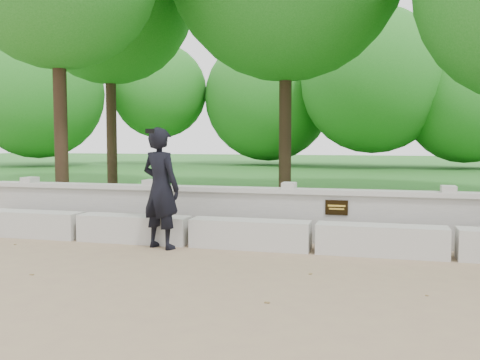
% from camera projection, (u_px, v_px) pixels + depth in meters
% --- Properties ---
extents(ground, '(80.00, 80.00, 0.00)m').
position_uv_depth(ground, '(294.00, 284.00, 6.35)').
color(ground, '#8E7957').
rests_on(ground, ground).
extents(lawn, '(40.00, 22.00, 0.25)m').
position_uv_depth(lawn, '(353.00, 182.00, 19.84)').
color(lawn, '#216B1D').
rests_on(lawn, ground).
extents(concrete_bench, '(11.90, 0.45, 0.45)m').
position_uv_depth(concrete_bench, '(313.00, 237.00, 8.17)').
color(concrete_bench, '#B7B5AD').
rests_on(concrete_bench, ground).
extents(parapet_wall, '(12.50, 0.35, 0.90)m').
position_uv_depth(parapet_wall, '(319.00, 215.00, 8.82)').
color(parapet_wall, '#ACAAA3').
rests_on(parapet_wall, ground).
extents(man_main, '(0.81, 0.74, 1.90)m').
position_uv_depth(man_main, '(161.00, 188.00, 8.38)').
color(man_main, black).
rests_on(man_main, ground).
extents(shrub_a, '(0.41, 0.38, 0.64)m').
position_uv_depth(shrub_a, '(140.00, 198.00, 10.39)').
color(shrub_a, '#328B2F').
rests_on(shrub_a, lawn).
extents(shrub_b, '(0.41, 0.43, 0.60)m').
position_uv_depth(shrub_b, '(444.00, 209.00, 8.98)').
color(shrub_b, '#328B2F').
rests_on(shrub_b, lawn).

